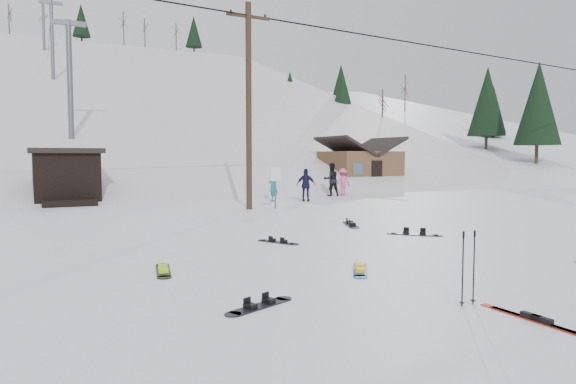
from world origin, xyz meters
name	(u,v)px	position (x,y,z in m)	size (l,w,h in m)	color
ground	(445,284)	(0.00, 0.00, 0.00)	(200.00, 200.00, 0.00)	white
ski_slope	(95,281)	(0.00, 55.00, -12.00)	(60.00, 75.00, 45.00)	silver
ridge_right	(387,251)	(38.00, 50.00, -11.00)	(34.00, 85.00, 36.00)	white
treeline_right	(416,175)	(36.00, 42.00, 0.00)	(20.00, 60.00, 10.00)	black
treeline_crest	(71,170)	(0.00, 86.00, 0.00)	(50.00, 6.00, 10.00)	black
utility_pole	(249,103)	(2.00, 14.00, 4.68)	(2.00, 0.26, 9.00)	#3A2819
trail_sign	(276,180)	(3.10, 13.58, 1.27)	(0.50, 0.09, 1.85)	#595B60
lift_hut	(66,176)	(-5.00, 20.94, 1.36)	(3.40, 4.10, 2.75)	black
lift_tower_near	(70,72)	(-4.00, 30.00, 7.86)	(2.20, 0.36, 8.00)	#595B60
lift_tower_mid	(52,35)	(-4.00, 50.00, 14.36)	(2.20, 0.36, 8.00)	#595B60
lift_tower_far	(43,17)	(-4.00, 70.00, 20.86)	(2.20, 0.36, 8.00)	#595B60
cabin	(360,168)	(15.00, 24.00, 1.48)	(5.39, 4.40, 3.77)	brown
hero_snowboard	(360,270)	(-0.76, 1.60, 0.03)	(0.94, 1.23, 0.10)	#193CA7
hero_skis	(536,320)	(-0.43, -2.24, 0.03)	(0.14, 1.89, 0.10)	red
ski_poles	(468,267)	(-0.67, -1.19, 0.61)	(0.33, 0.09, 1.19)	black
board_scatter_a	(260,305)	(-3.63, 0.22, 0.02)	(1.30, 0.66, 0.10)	black
board_scatter_b	(278,242)	(-0.76, 5.45, 0.02)	(0.75, 1.20, 0.09)	black
board_scatter_c	(163,270)	(-4.38, 3.39, 0.03)	(0.51, 1.44, 0.10)	black
board_scatter_d	(414,234)	(3.47, 4.81, 0.03)	(1.26, 1.27, 0.12)	black
board_scatter_f	(351,224)	(3.00, 7.49, 0.03)	(0.88, 1.59, 0.12)	black
skier_teal	(273,185)	(4.63, 17.04, 0.85)	(0.62, 0.41, 1.70)	#0D738A
skier_dark	(331,179)	(9.29, 18.81, 0.97)	(0.95, 0.74, 1.95)	black
skier_pink	(343,182)	(9.99, 18.66, 0.81)	(1.05, 0.60, 1.62)	#D84C8C
skier_navy	(306,185)	(6.14, 16.23, 0.85)	(1.00, 0.42, 1.71)	#161638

